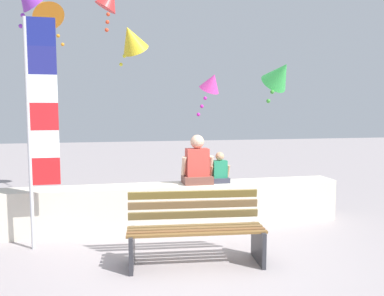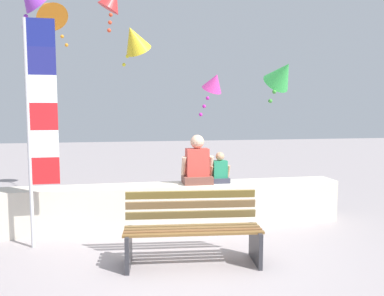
{
  "view_description": "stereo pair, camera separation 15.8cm",
  "coord_description": "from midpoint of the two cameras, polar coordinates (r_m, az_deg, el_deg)",
  "views": [
    {
      "loc": [
        -1.03,
        -4.74,
        1.92
      ],
      "look_at": [
        0.28,
        1.37,
        1.32
      ],
      "focal_mm": 35.15,
      "sensor_mm": 36.0,
      "label": 1
    },
    {
      "loc": [
        -0.88,
        -4.77,
        1.92
      ],
      "look_at": [
        0.28,
        1.37,
        1.32
      ],
      "focal_mm": 35.15,
      "sensor_mm": 36.0,
      "label": 2
    }
  ],
  "objects": [
    {
      "name": "kite_yellow",
      "position": [
        8.72,
        -9.71,
        16.01
      ],
      "size": [
        0.97,
        1.0,
        0.98
      ],
      "color": "yellow"
    },
    {
      "name": "flag_banner",
      "position": [
        5.61,
        -23.04,
        4.62
      ],
      "size": [
        0.42,
        0.05,
        3.2
      ],
      "color": "#B7B7BC",
      "rests_on": "ground"
    },
    {
      "name": "kite_orange",
      "position": [
        9.45,
        -21.98,
        18.96
      ],
      "size": [
        1.06,
        1.13,
        1.22
      ],
      "color": "orange"
    },
    {
      "name": "park_bench",
      "position": [
        4.92,
        -0.4,
        -12.31
      ],
      "size": [
        1.78,
        0.78,
        0.88
      ],
      "color": "brown",
      "rests_on": "ground"
    },
    {
      "name": "kite_red",
      "position": [
        8.74,
        -12.95,
        21.09
      ],
      "size": [
        0.69,
        0.73,
        1.05
      ],
      "color": "red"
    },
    {
      "name": "kite_magenta",
      "position": [
        8.52,
        2.46,
        9.88
      ],
      "size": [
        0.74,
        0.74,
        1.04
      ],
      "color": "#DB3D9E"
    },
    {
      "name": "ground_plane",
      "position": [
        5.22,
        -0.75,
        -16.17
      ],
      "size": [
        40.0,
        40.0,
        0.0
      ],
      "primitive_type": "plane",
      "color": "#9A9192"
    },
    {
      "name": "person_adult",
      "position": [
        6.31,
        0.07,
        -2.53
      ],
      "size": [
        0.54,
        0.39,
        0.82
      ],
      "color": "brown",
      "rests_on": "seawall_ledge"
    },
    {
      "name": "seawall_ledge",
      "position": [
        6.4,
        -3.22,
        -8.67
      ],
      "size": [
        5.67,
        0.52,
        0.72
      ],
      "primitive_type": "cube",
      "color": "beige",
      "rests_on": "ground"
    },
    {
      "name": "kite_green",
      "position": [
        7.83,
        12.61,
        10.87
      ],
      "size": [
        0.79,
        0.9,
        0.96
      ],
      "color": "green"
    },
    {
      "name": "person_child",
      "position": [
        6.43,
        3.52,
        -3.44
      ],
      "size": [
        0.34,
        0.25,
        0.52
      ],
      "color": "#373848",
      "rests_on": "seawall_ledge"
    }
  ]
}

